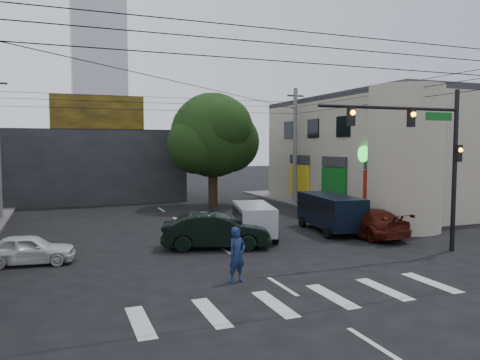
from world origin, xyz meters
TOP-DOWN VIEW (x-y plane):
  - ground at (0.00, 0.00)m, footprint 160.00×160.00m
  - sidewalk_far_right at (18.00, 18.00)m, footprint 16.00×16.00m
  - building_right at (18.00, 13.00)m, footprint 14.00×18.00m
  - corner_column at (11.00, 4.00)m, footprint 4.00×4.00m
  - building_far at (-4.00, 26.00)m, footprint 14.00×10.00m
  - billboard at (-4.00, 21.10)m, footprint 7.00×0.30m
  - tower_distant at (0.00, 70.00)m, footprint 9.00×9.00m
  - street_tree at (4.00, 17.00)m, footprint 6.40×6.40m
  - traffic_gantry at (7.82, -1.00)m, footprint 7.10×0.35m
  - utility_pole_far_right at (10.50, 16.00)m, footprint 0.32×0.32m
  - dark_sedan at (-0.26, 3.35)m, footprint 4.45×5.88m
  - white_compact at (-8.15, 3.33)m, footprint 2.36×3.92m
  - maroon_sedan at (7.88, 3.24)m, footprint 2.95×5.45m
  - silver_minivan at (2.21, 4.75)m, footprint 4.83×3.55m
  - navy_van at (6.90, 5.01)m, footprint 5.50×3.12m
  - traffic_officer at (-1.25, -2.00)m, footprint 1.01×0.93m

SIDE VIEW (x-z plane):
  - ground at x=0.00m, z-range 0.00..0.00m
  - sidewalk_far_right at x=18.00m, z-range 0.00..0.15m
  - white_compact at x=-8.15m, z-range 0.00..1.21m
  - maroon_sedan at x=7.88m, z-range 0.00..1.48m
  - dark_sedan at x=-0.26m, z-range 0.00..1.62m
  - silver_minivan at x=2.21m, z-range 0.00..1.74m
  - traffic_officer at x=-1.25m, z-range 0.00..1.94m
  - navy_van at x=6.90m, z-range 0.00..2.02m
  - building_far at x=-4.00m, z-range 0.00..6.00m
  - building_right at x=18.00m, z-range 0.00..8.00m
  - corner_column at x=11.00m, z-range 0.00..8.00m
  - utility_pole_far_right at x=10.50m, z-range 0.00..9.20m
  - traffic_gantry at x=7.82m, z-range 1.23..8.43m
  - street_tree at x=4.00m, z-range 1.12..9.82m
  - billboard at x=-4.00m, z-range 6.00..8.60m
  - tower_distant at x=0.00m, z-range 0.00..44.00m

